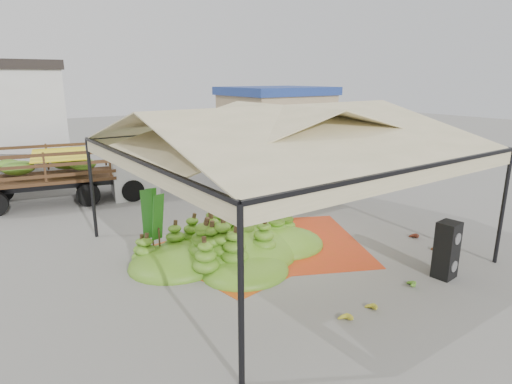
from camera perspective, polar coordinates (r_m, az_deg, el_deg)
ground at (r=12.28m, az=3.34°, el=-7.51°), size 90.00×90.00×0.00m
canopy_tent at (r=11.42m, az=3.59°, el=7.96°), size 8.10×8.10×4.00m
building_tan at (r=27.86m, az=2.71°, el=9.67°), size 6.30×5.30×4.10m
tarp_left at (r=12.28m, az=-1.19°, el=-7.46°), size 4.90×4.73×0.01m
tarp_right at (r=12.69m, az=4.14°, el=-6.71°), size 5.61×5.70×0.01m
banana_heap at (r=11.64m, az=-2.60°, el=-5.52°), size 6.85×6.14×1.24m
hand_yellow_a at (r=9.51m, az=14.95°, el=-14.59°), size 0.40×0.32×0.18m
hand_yellow_b at (r=9.01m, az=11.79°, el=-16.13°), size 0.51×0.46×0.19m
hand_red_a at (r=13.75m, az=20.20°, el=-5.48°), size 0.47×0.40×0.20m
hand_red_b at (r=13.03m, az=22.94°, el=-6.94°), size 0.49×0.44×0.19m
hand_green at (r=10.74m, az=19.65°, el=-11.31°), size 0.56×0.55×0.20m
hanging_bunches at (r=11.68m, az=-1.34°, el=4.76°), size 1.74×0.24×0.20m
speaker_stack at (r=11.31m, az=24.06°, el=-7.07°), size 0.55×0.49×1.40m
banana_leaves at (r=12.26m, az=-12.98°, el=-7.93°), size 0.96×1.36×3.70m
vendor at (r=17.35m, az=-3.18°, el=2.11°), size 0.60×0.40×1.64m
truck_left at (r=17.98m, az=-22.71°, el=3.17°), size 6.73×3.49×2.20m
truck_right at (r=21.83m, az=3.20°, el=6.42°), size 7.10×4.53×2.31m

